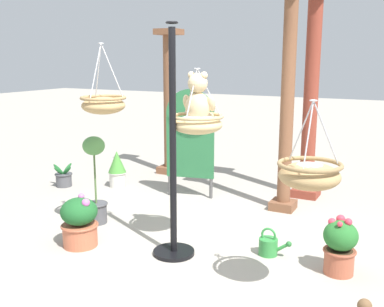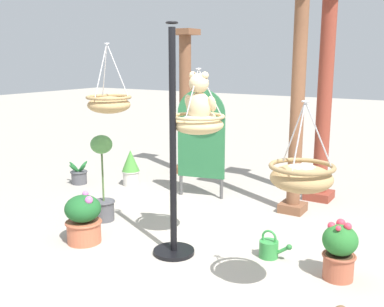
{
  "view_description": "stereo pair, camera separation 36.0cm",
  "coord_description": "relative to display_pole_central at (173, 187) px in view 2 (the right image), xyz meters",
  "views": [
    {
      "loc": [
        2.08,
        -3.97,
        2.06
      ],
      "look_at": [
        -0.01,
        0.1,
        1.09
      ],
      "focal_mm": 42.92,
      "sensor_mm": 36.0,
      "label": 1
    },
    {
      "loc": [
        2.4,
        -3.8,
        2.06
      ],
      "look_at": [
        -0.01,
        0.1,
        1.09
      ],
      "focal_mm": 42.92,
      "sensor_mm": 36.0,
      "label": 2
    }
  ],
  "objects": [
    {
      "name": "ground_plane",
      "position": [
        0.18,
        0.0,
        -0.74
      ],
      "size": [
        40.0,
        40.0,
        0.0
      ],
      "primitive_type": "plane",
      "color": "#A8A093"
    },
    {
      "name": "display_pole_central",
      "position": [
        0.0,
        0.0,
        0.0
      ],
      "size": [
        0.44,
        0.44,
        2.4
      ],
      "color": "black",
      "rests_on": "ground"
    },
    {
      "name": "hanging_basket_with_teddy",
      "position": [
        0.15,
        0.25,
        0.65
      ],
      "size": [
        0.55,
        0.55,
        0.68
      ],
      "color": "tan"
    },
    {
      "name": "teddy_bear",
      "position": [
        0.15,
        0.27,
        0.88
      ],
      "size": [
        0.36,
        0.31,
        0.52
      ],
      "color": "#D1B789"
    },
    {
      "name": "hanging_basket_left_high",
      "position": [
        -0.99,
        0.17,
        0.8
      ],
      "size": [
        0.52,
        0.52,
        0.79
      ],
      "color": "tan"
    },
    {
      "name": "hanging_basket_right_low",
      "position": [
        1.47,
        -0.35,
        0.39
      ],
      "size": [
        0.52,
        0.52,
        0.72
      ],
      "color": "tan"
    },
    {
      "name": "greenhouse_pillar_left",
      "position": [
        0.75,
        2.73,
        0.73
      ],
      "size": [
        0.4,
        0.4,
        3.04
      ],
      "color": "brown",
      "rests_on": "ground"
    },
    {
      "name": "greenhouse_pillar_right",
      "position": [
        0.62,
        1.97,
        0.72
      ],
      "size": [
        0.34,
        0.34,
        3.02
      ],
      "color": "brown",
      "rests_on": "ground"
    },
    {
      "name": "greenhouse_pillar_far_back",
      "position": [
        -1.79,
        3.04,
        0.48
      ],
      "size": [
        0.4,
        0.4,
        2.53
      ],
      "color": "brown",
      "rests_on": "ground"
    },
    {
      "name": "potted_plant_fern_front",
      "position": [
        -1.03,
        -0.28,
        -0.46
      ],
      "size": [
        0.41,
        0.41,
        0.59
      ],
      "color": "#BC6042",
      "rests_on": "ground"
    },
    {
      "name": "potted_plant_flowering_red",
      "position": [
        -2.87,
        1.47,
        -0.59
      ],
      "size": [
        0.41,
        0.42,
        0.37
      ],
      "color": "#4C4C51",
      "rests_on": "ground"
    },
    {
      "name": "potted_plant_tall_leafy",
      "position": [
        -2.09,
        1.85,
        -0.44
      ],
      "size": [
        0.29,
        0.29,
        0.59
      ],
      "color": "beige",
      "rests_on": "ground"
    },
    {
      "name": "potted_plant_bushy_green",
      "position": [
        -1.33,
        0.38,
        -0.2
      ],
      "size": [
        0.29,
        0.29,
        1.11
      ],
      "color": "#4C4C51",
      "rests_on": "ground"
    },
    {
      "name": "potted_plant_small_succulent",
      "position": [
        1.64,
        0.34,
        -0.45
      ],
      "size": [
        0.33,
        0.33,
        0.57
      ],
      "color": "#AD563D",
      "rests_on": "ground"
    },
    {
      "name": "display_sign_board",
      "position": [
        -0.79,
        1.91,
        0.21
      ],
      "size": [
        0.71,
        0.19,
        1.61
      ],
      "color": "#286B3D",
      "rests_on": "ground"
    },
    {
      "name": "watering_can",
      "position": [
        0.91,
        0.44,
        -0.64
      ],
      "size": [
        0.35,
        0.2,
        0.3
      ],
      "color": "#338C3F",
      "rests_on": "ground"
    }
  ]
}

